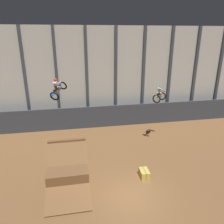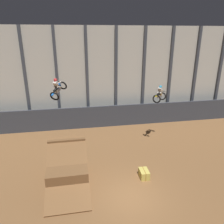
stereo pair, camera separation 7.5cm
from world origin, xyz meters
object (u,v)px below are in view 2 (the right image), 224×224
object	(u,v)px
rider_bike_left_air	(58,88)
rider_bike_right_air	(160,95)
hay_bale_trackside	(144,174)
dirt_ramp	(68,168)

from	to	relation	value
rider_bike_left_air	rider_bike_right_air	world-z (taller)	rider_bike_left_air
rider_bike_right_air	hay_bale_trackside	xyz separation A→B (m)	(-2.94, -5.24, -4.11)
rider_bike_left_air	hay_bale_trackside	bearing A→B (deg)	-10.85
dirt_ramp	hay_bale_trackside	distance (m)	5.24
dirt_ramp	hay_bale_trackside	world-z (taller)	dirt_ramp
dirt_ramp	hay_bale_trackside	size ratio (longest dim) A/B	5.23
rider_bike_left_air	hay_bale_trackside	xyz separation A→B (m)	(5.61, -4.30, -5.29)
rider_bike_right_air	dirt_ramp	bearing A→B (deg)	-109.13
dirt_ramp	rider_bike_left_air	size ratio (longest dim) A/B	2.60
hay_bale_trackside	rider_bike_left_air	bearing A→B (deg)	142.56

